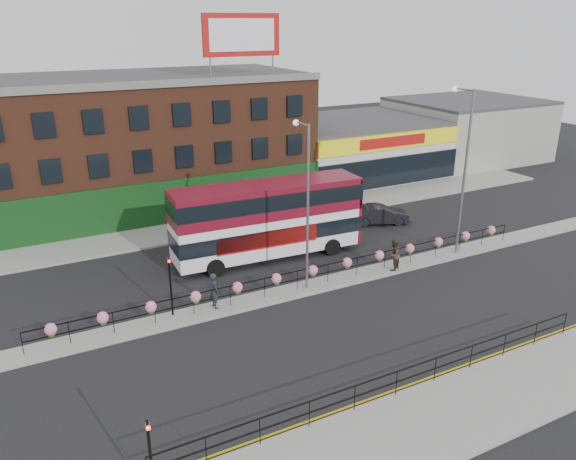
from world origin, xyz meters
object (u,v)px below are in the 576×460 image
pedestrian_b (394,255)px  lamp_column_west (306,193)px  double_decker_bus (268,213)px  pedestrian_a (214,291)px  lamp_column_east (463,159)px  car (380,215)px

pedestrian_b → lamp_column_west: size_ratio=0.21×
double_decker_bus → pedestrian_a: bearing=-138.1°
double_decker_bus → pedestrian_a: (-5.53, -4.97, -1.87)m
pedestrian_b → lamp_column_east: 7.37m
pedestrian_a → lamp_column_west: bearing=-91.6°
car → pedestrian_a: pedestrian_a is taller
pedestrian_a → lamp_column_west: (5.41, 0.06, 4.47)m
double_decker_bus → lamp_column_west: size_ratio=1.33×
pedestrian_b → lamp_column_west: 7.30m
pedestrian_a → car: bearing=-68.7°
double_decker_bus → pedestrian_a: 7.66m
pedestrian_a → lamp_column_east: lamp_column_east is taller
pedestrian_a → lamp_column_west: 7.02m
pedestrian_a → lamp_column_west: size_ratio=0.21×
car → pedestrian_a: (-15.56, -6.77, 0.41)m
double_decker_bus → lamp_column_east: (10.86, -5.02, 3.29)m
double_decker_bus → car: 10.45m
car → lamp_column_west: bearing=145.0°
pedestrian_b → lamp_column_west: (-5.74, 0.59, 4.47)m
double_decker_bus → car: bearing=10.2°
car → pedestrian_b: 8.54m
double_decker_bus → pedestrian_b: size_ratio=6.29×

